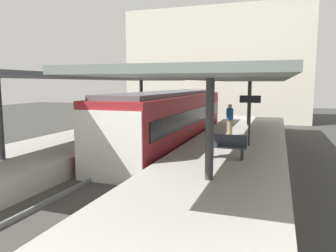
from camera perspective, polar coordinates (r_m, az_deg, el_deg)
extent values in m
plane|color=#383835|center=(15.33, -3.14, -6.57)|extent=(80.00, 80.00, 0.00)
cube|color=#ADA8A0|center=(16.98, -15.14, -3.71)|extent=(4.40, 28.00, 1.00)
cube|color=#ADA8A0|center=(14.26, 11.22, -5.72)|extent=(4.40, 28.00, 1.00)
cube|color=#423F3D|center=(15.30, -3.14, -6.21)|extent=(3.20, 28.00, 0.20)
cube|color=slate|center=(15.54, -5.62, -5.38)|extent=(0.08, 28.00, 0.14)
cube|color=slate|center=(15.01, -0.58, -5.80)|extent=(0.08, 28.00, 0.14)
cube|color=maroon|center=(17.82, 0.47, 0.82)|extent=(2.70, 13.89, 2.90)
cube|color=silver|center=(11.51, -10.63, -3.77)|extent=(2.65, 0.08, 2.60)
cube|color=black|center=(18.26, -3.62, 2.07)|extent=(0.04, 12.78, 0.76)
cube|color=black|center=(17.39, 4.75, 1.79)|extent=(0.04, 12.78, 0.76)
cube|color=#515156|center=(17.70, 0.47, 5.81)|extent=(2.16, 13.20, 0.20)
cylinder|color=#333335|center=(23.47, -4.73, 4.44)|extent=(0.24, 0.24, 2.96)
cube|color=#3D4247|center=(17.85, -13.00, 8.33)|extent=(4.18, 21.00, 0.16)
cylinder|color=#333335|center=(9.14, 7.36, -0.64)|extent=(0.24, 0.24, 2.88)
cylinder|color=#333335|center=(21.58, 14.14, 3.87)|extent=(0.24, 0.24, 2.88)
cube|color=slate|center=(15.28, 12.28, 8.21)|extent=(4.18, 21.00, 0.16)
cube|color=black|center=(12.13, 7.75, -4.58)|extent=(0.08, 0.32, 0.40)
cube|color=black|center=(11.97, 12.94, -4.87)|extent=(0.08, 0.32, 0.40)
cube|color=#2D333D|center=(11.99, 10.35, -3.66)|extent=(1.40, 0.40, 0.06)
cube|color=#2D333D|center=(12.12, 10.50, -2.43)|extent=(1.40, 0.06, 0.40)
cylinder|color=#262628|center=(14.63, 14.17, 0.90)|extent=(0.08, 0.08, 2.20)
cube|color=black|center=(14.56, 14.29, 4.61)|extent=(0.90, 0.06, 0.32)
cylinder|color=#998460|center=(17.23, 10.79, -0.31)|extent=(0.28, 0.28, 0.84)
cylinder|color=navy|center=(17.14, 10.85, 2.07)|extent=(0.36, 0.36, 0.60)
sphere|color=beige|center=(17.11, 10.88, 3.43)|extent=(0.22, 0.22, 0.22)
cube|color=beige|center=(34.37, 8.78, 10.38)|extent=(18.00, 6.00, 11.00)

